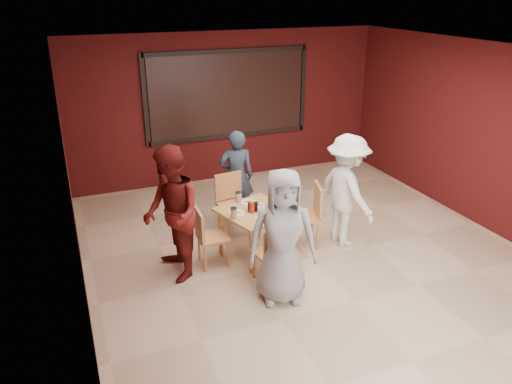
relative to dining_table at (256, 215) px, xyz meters
name	(u,v)px	position (x,y,z in m)	size (l,w,h in m)	color
floor	(311,258)	(0.68, -0.38, -0.62)	(7.00, 7.00, 0.00)	#C8AC8B
window_blinds	(229,95)	(0.68, 3.07, 1.03)	(3.00, 0.02, 1.50)	black
dining_table	(256,215)	(0.00, 0.00, 0.00)	(1.09, 1.09, 0.85)	tan
chair_front	(274,251)	(-0.06, -0.77, -0.15)	(0.44, 0.44, 0.83)	#C97E4E
chair_back	(232,200)	(-0.05, 0.85, -0.10)	(0.49, 0.49, 0.91)	#C97E4E
chair_left	(208,234)	(-0.70, -0.01, -0.15)	(0.41, 0.41, 0.82)	#C97E4E
chair_right	(309,212)	(0.84, 0.01, -0.09)	(0.56, 0.56, 0.93)	#C97E4E
diner_front	(282,237)	(-0.10, -1.09, 0.22)	(0.82, 0.53, 1.67)	#969696
diner_back	(236,177)	(0.15, 1.18, 0.14)	(0.55, 0.36, 1.50)	#293749
diner_left	(172,214)	(-1.18, -0.10, 0.27)	(0.86, 0.67, 1.77)	#601312
diner_right	(347,191)	(1.35, -0.14, 0.21)	(1.07, 0.61, 1.66)	white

